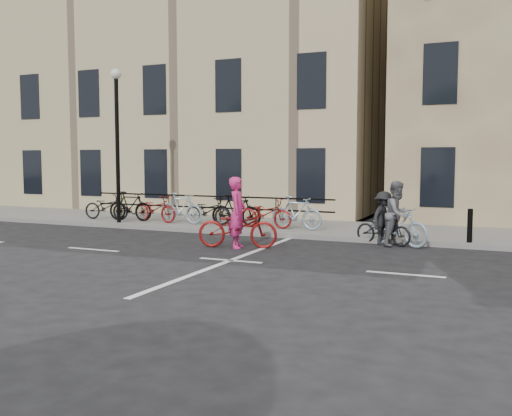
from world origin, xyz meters
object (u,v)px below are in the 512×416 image
at_px(lamp_post, 117,126).
at_px(cyclist_dark, 383,224).
at_px(cyclist_grey, 397,220).
at_px(cyclist_pink, 238,223).

height_order(lamp_post, cyclist_dark, lamp_post).
distance_m(lamp_post, cyclist_grey, 10.08).
height_order(lamp_post, cyclist_pink, lamp_post).
xyz_separation_m(cyclist_pink, cyclist_grey, (3.85, 2.00, 0.06)).
xyz_separation_m(cyclist_grey, cyclist_dark, (-0.39, 0.10, -0.13)).
bearing_deg(lamp_post, cyclist_dark, -3.08).
height_order(cyclist_pink, cyclist_dark, cyclist_pink).
bearing_deg(cyclist_grey, cyclist_dark, 97.37).
distance_m(lamp_post, cyclist_pink, 6.98).
height_order(cyclist_grey, cyclist_dark, cyclist_grey).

